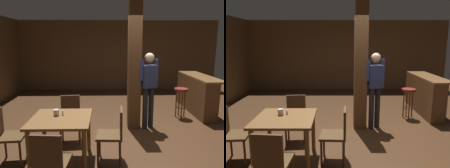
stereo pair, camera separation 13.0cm
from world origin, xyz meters
TOP-DOWN VIEW (x-y plane):
  - ground_plane at (0.00, 0.00)m, footprint 10.80×10.80m
  - wall_back at (0.00, 4.50)m, footprint 8.00×0.10m
  - pillar at (0.11, 0.35)m, footprint 0.28×0.28m
  - dining_table at (-1.24, -1.13)m, footprint 0.94×0.94m
  - chair_north at (-1.23, -0.30)m, footprint 0.46×0.46m
  - chair_east at (-0.39, -1.11)m, footprint 0.44×0.44m
  - chair_south at (-1.21, -1.97)m, footprint 0.45×0.45m
  - chair_west at (-2.14, -1.11)m, footprint 0.45×0.45m
  - napkin_cup at (-1.33, -1.03)m, footprint 0.09×0.09m
  - salt_shaker at (-1.23, -1.01)m, footprint 0.03×0.03m
  - standing_person at (0.44, 0.30)m, footprint 0.46×0.32m
  - bar_counter at (2.01, 1.49)m, footprint 0.56×2.02m
  - bar_stool_near at (1.43, 1.02)m, footprint 0.35×0.35m

SIDE VIEW (x-z plane):
  - ground_plane at x=0.00m, z-range 0.00..0.00m
  - chair_north at x=-1.23m, z-range 0.06..0.95m
  - chair_east at x=-0.39m, z-range 0.06..0.95m
  - chair_south at x=-1.21m, z-range 0.06..0.95m
  - chair_west at x=-2.14m, z-range 0.06..0.95m
  - bar_counter at x=2.01m, z-range 0.01..1.03m
  - bar_stool_near at x=1.43m, z-range 0.19..0.96m
  - dining_table at x=-1.24m, z-range 0.25..1.03m
  - salt_shaker at x=-1.23m, z-range 0.77..0.85m
  - napkin_cup at x=-1.33m, z-range 0.77..0.87m
  - standing_person at x=0.44m, z-range 0.14..1.86m
  - wall_back at x=0.00m, z-range 0.00..2.80m
  - pillar at x=0.11m, z-range 0.00..2.80m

